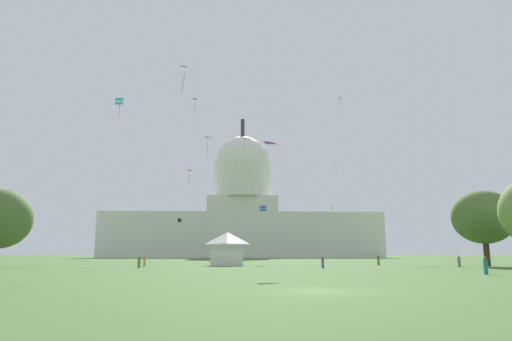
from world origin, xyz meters
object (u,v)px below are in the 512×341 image
(person_teal_lawn_far_right, at_px, (486,266))
(kite_magenta_high, at_px, (196,101))
(kite_cyan_mid, at_px, (119,101))
(kite_lime_low, at_px, (332,208))
(kite_pink_mid, at_px, (188,172))
(kite_blue_mid, at_px, (182,71))
(kite_red_high, at_px, (243,141))
(kite_green_low, at_px, (231,224))
(kite_black_low, at_px, (180,220))
(person_tan_back_center, at_px, (144,261))
(kite_turquoise_mid, at_px, (207,139))
(event_tent, at_px, (227,249))
(person_purple_mid_right, at_px, (323,263))
(kite_blue_low, at_px, (263,208))
(kite_yellow_mid, at_px, (336,165))
(kite_white_high, at_px, (340,98))
(person_olive_front_left, at_px, (378,260))
(person_olive_front_center, at_px, (139,262))
(kite_violet_low, at_px, (266,148))
(kite_orange_low, at_px, (266,230))
(tree_east_near, at_px, (484,217))
(capitol_building, at_px, (242,215))
(person_grey_aisle_center, at_px, (459,262))

(person_teal_lawn_far_right, xyz_separation_m, kite_magenta_high, (-32.44, 67.34, 38.08))
(kite_cyan_mid, distance_m, kite_lime_low, 91.40)
(kite_pink_mid, distance_m, kite_blue_mid, 48.58)
(kite_red_high, distance_m, kite_cyan_mid, 82.67)
(kite_red_high, bearing_deg, kite_green_low, -143.94)
(kite_pink_mid, bearing_deg, kite_black_low, 141.16)
(person_tan_back_center, distance_m, kite_turquoise_mid, 41.52)
(event_tent, bearing_deg, kite_turquoise_mid, 101.64)
(person_purple_mid_right, distance_m, kite_blue_low, 24.57)
(event_tent, relative_size, kite_magenta_high, 1.96)
(person_teal_lawn_far_right, bearing_deg, kite_yellow_mid, -145.47)
(event_tent, relative_size, kite_pink_mid, 2.01)
(kite_magenta_high, xyz_separation_m, kite_white_high, (43.23, 31.24, 12.18))
(kite_blue_low, height_order, kite_cyan_mid, kite_cyan_mid)
(event_tent, height_order, kite_pink_mid, kite_pink_mid)
(kite_black_low, bearing_deg, kite_blue_mid, -174.56)
(kite_cyan_mid, height_order, kite_blue_mid, kite_blue_mid)
(kite_turquoise_mid, relative_size, kite_white_high, 1.24)
(person_olive_front_left, height_order, kite_cyan_mid, kite_cyan_mid)
(kite_turquoise_mid, bearing_deg, kite_red_high, 82.66)
(person_tan_back_center, distance_m, kite_lime_low, 93.32)
(person_olive_front_center, height_order, kite_white_high, kite_white_high)
(kite_lime_low, height_order, kite_violet_low, kite_lime_low)
(kite_orange_low, distance_m, kite_cyan_mid, 100.65)
(event_tent, bearing_deg, kite_red_high, 87.71)
(kite_black_low, bearing_deg, person_olive_front_left, -150.01)
(person_tan_back_center, bearing_deg, kite_white_high, 80.60)
(tree_east_near, bearing_deg, person_olive_front_center, -175.77)
(event_tent, bearing_deg, kite_blue_mid, -149.06)
(event_tent, xyz_separation_m, kite_green_low, (-0.26, 98.12, 10.10))
(person_olive_front_center, relative_size, kite_blue_mid, 0.38)
(tree_east_near, bearing_deg, person_tan_back_center, 177.00)
(person_tan_back_center, relative_size, kite_magenta_high, 0.43)
(kite_white_high, xyz_separation_m, kite_violet_low, (-29.93, -88.37, -37.14))
(capitol_building, xyz_separation_m, kite_turquoise_mid, (-9.48, -107.04, 8.13))
(kite_black_low, distance_m, kite_red_high, 36.85)
(kite_blue_low, bearing_deg, kite_blue_mid, -94.61)
(person_olive_front_left, height_order, kite_blue_low, kite_blue_low)
(kite_turquoise_mid, distance_m, kite_red_high, 54.98)
(kite_black_low, relative_size, kite_white_high, 1.25)
(person_tan_back_center, height_order, kite_turquoise_mid, kite_turquoise_mid)
(person_tan_back_center, relative_size, kite_cyan_mid, 0.47)
(kite_turquoise_mid, xyz_separation_m, kite_violet_low, (9.94, -49.34, -13.31))
(kite_cyan_mid, distance_m, kite_violet_low, 35.51)
(event_tent, distance_m, person_grey_aisle_center, 34.16)
(kite_blue_low, height_order, kite_magenta_high, kite_magenta_high)
(person_teal_lawn_far_right, relative_size, kite_orange_low, 1.46)
(tree_east_near, relative_size, kite_blue_low, 9.00)
(kite_turquoise_mid, distance_m, kite_lime_low, 63.01)
(event_tent, distance_m, kite_yellow_mid, 95.42)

